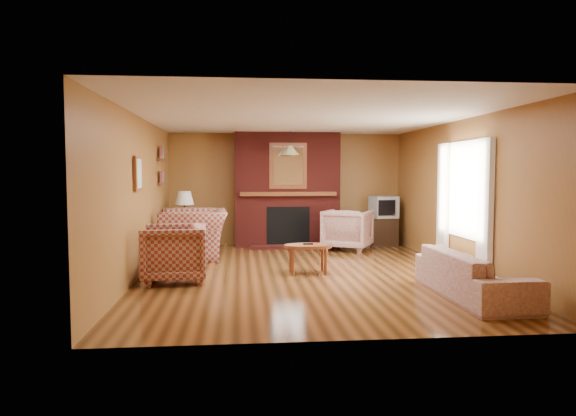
{
  "coord_description": "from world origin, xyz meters",
  "views": [
    {
      "loc": [
        -1.01,
        -7.86,
        1.57
      ],
      "look_at": [
        -0.21,
        0.6,
        0.97
      ],
      "focal_mm": 32.0,
      "sensor_mm": 36.0,
      "label": 1
    }
  ],
  "objects": [
    {
      "name": "pendant_light",
      "position": [
        0.0,
        2.3,
        2.0
      ],
      "size": [
        0.36,
        0.36,
        0.48
      ],
      "color": "black",
      "rests_on": "ceiling"
    },
    {
      "name": "table_lamp",
      "position": [
        -2.1,
        2.45,
        0.91
      ],
      "size": [
        0.38,
        0.38,
        0.62
      ],
      "color": "white",
      "rests_on": "side_table"
    },
    {
      "name": "wall_back",
      "position": [
        0.0,
        3.25,
        1.2
      ],
      "size": [
        6.5,
        0.0,
        6.5
      ],
      "primitive_type": "plane",
      "rotation": [
        1.57,
        0.0,
        0.0
      ],
      "color": "#91602D",
      "rests_on": "floor"
    },
    {
      "name": "wall_right",
      "position": [
        2.5,
        0.0,
        1.2
      ],
      "size": [
        0.0,
        6.5,
        6.5
      ],
      "primitive_type": "plane",
      "rotation": [
        1.57,
        0.0,
        -1.57
      ],
      "color": "#91602D",
      "rests_on": "floor"
    },
    {
      "name": "wall_left",
      "position": [
        -2.5,
        0.0,
        1.2
      ],
      "size": [
        0.0,
        6.5,
        6.5
      ],
      "primitive_type": "plane",
      "rotation": [
        1.57,
        0.0,
        1.57
      ],
      "color": "#91602D",
      "rests_on": "floor"
    },
    {
      "name": "ceiling",
      "position": [
        0.0,
        0.0,
        2.4
      ],
      "size": [
        6.5,
        6.5,
        0.0
      ],
      "primitive_type": "plane",
      "rotation": [
        3.14,
        0.0,
        0.0
      ],
      "color": "silver",
      "rests_on": "wall_back"
    },
    {
      "name": "window_right",
      "position": [
        2.45,
        -0.2,
        1.13
      ],
      "size": [
        0.1,
        1.85,
        2.0
      ],
      "color": "beige",
      "rests_on": "wall_right"
    },
    {
      "name": "floral_armchair",
      "position": [
        1.17,
        2.3,
        0.41
      ],
      "size": [
        1.2,
        1.21,
        0.82
      ],
      "primitive_type": "imported",
      "rotation": [
        0.0,
        0.0,
        2.65
      ],
      "color": "beige",
      "rests_on": "floor"
    },
    {
      "name": "crt_tv",
      "position": [
        2.05,
        2.79,
        0.83
      ],
      "size": [
        0.57,
        0.57,
        0.46
      ],
      "color": "#A8ABB0",
      "rests_on": "tv_stand"
    },
    {
      "name": "plaid_loveseat",
      "position": [
        -1.85,
        1.6,
        0.44
      ],
      "size": [
        1.28,
        1.44,
        0.88
      ],
      "primitive_type": "imported",
      "rotation": [
        0.0,
        0.0,
        -1.5
      ],
      "color": "maroon",
      "rests_on": "floor"
    },
    {
      "name": "fireplace",
      "position": [
        0.0,
        2.98,
        1.18
      ],
      "size": [
        2.2,
        0.82,
        2.4
      ],
      "color": "#531612",
      "rests_on": "floor"
    },
    {
      "name": "coffee_table",
      "position": [
        0.04,
        -0.06,
        0.38
      ],
      "size": [
        0.75,
        0.47,
        0.47
      ],
      "color": "brown",
      "rests_on": "floor"
    },
    {
      "name": "wall_front",
      "position": [
        0.0,
        -3.25,
        1.2
      ],
      "size": [
        6.5,
        0.0,
        6.5
      ],
      "primitive_type": "plane",
      "rotation": [
        -1.57,
        0.0,
        0.0
      ],
      "color": "#91602D",
      "rests_on": "floor"
    },
    {
      "name": "bookshelf",
      "position": [
        -2.44,
        1.9,
        1.67
      ],
      "size": [
        0.09,
        0.55,
        0.71
      ],
      "color": "brown",
      "rests_on": "wall_left"
    },
    {
      "name": "side_table",
      "position": [
        -2.1,
        2.45,
        0.28
      ],
      "size": [
        0.45,
        0.45,
        0.57
      ],
      "primitive_type": "cube",
      "rotation": [
        0.0,
        0.0,
        -0.06
      ],
      "color": "brown",
      "rests_on": "floor"
    },
    {
      "name": "floral_sofa",
      "position": [
        1.9,
        -1.77,
        0.29
      ],
      "size": [
        0.81,
        1.99,
        0.58
      ],
      "primitive_type": "imported",
      "rotation": [
        0.0,
        0.0,
        1.59
      ],
      "color": "beige",
      "rests_on": "floor"
    },
    {
      "name": "floor",
      "position": [
        0.0,
        0.0,
        0.0
      ],
      "size": [
        6.5,
        6.5,
        0.0
      ],
      "primitive_type": "plane",
      "color": "#3F240D",
      "rests_on": "ground"
    },
    {
      "name": "plaid_armchair",
      "position": [
        -1.95,
        -0.45,
        0.41
      ],
      "size": [
        0.96,
        0.93,
        0.82
      ],
      "primitive_type": "imported",
      "rotation": [
        0.0,
        0.0,
        -1.51
      ],
      "color": "maroon",
      "rests_on": "floor"
    },
    {
      "name": "botanical_print",
      "position": [
        -2.47,
        -0.3,
        1.55
      ],
      "size": [
        0.05,
        0.4,
        0.5
      ],
      "color": "brown",
      "rests_on": "wall_left"
    },
    {
      "name": "tv_stand",
      "position": [
        2.05,
        2.8,
        0.3
      ],
      "size": [
        0.58,
        0.53,
        0.6
      ],
      "primitive_type": "cube",
      "rotation": [
        0.0,
        0.0,
        -0.06
      ],
      "color": "black",
      "rests_on": "floor"
    }
  ]
}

